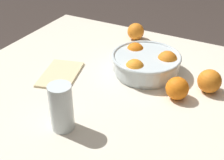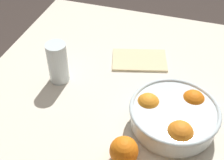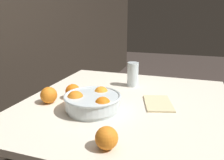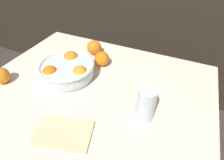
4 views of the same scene
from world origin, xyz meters
name	(u,v)px [view 1 (image 1 of 4)]	position (x,y,z in m)	size (l,w,h in m)	color
dining_table	(98,104)	(0.00, 0.00, 0.68)	(1.02, 0.99, 0.78)	beige
fruit_bowl	(146,63)	(-0.15, 0.12, 0.82)	(0.25, 0.25, 0.09)	silver
juice_glass	(62,110)	(0.25, 0.03, 0.84)	(0.07, 0.07, 0.14)	#F4A314
orange_loose_near_bowl	(177,88)	(-0.04, 0.27, 0.81)	(0.08, 0.08, 0.08)	orange
orange_loose_front	(209,81)	(-0.13, 0.35, 0.82)	(0.08, 0.08, 0.08)	orange
orange_loose_aside	(136,31)	(-0.40, -0.04, 0.81)	(0.07, 0.07, 0.07)	orange
napkin	(60,74)	(0.02, -0.15, 0.78)	(0.20, 0.12, 0.01)	beige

